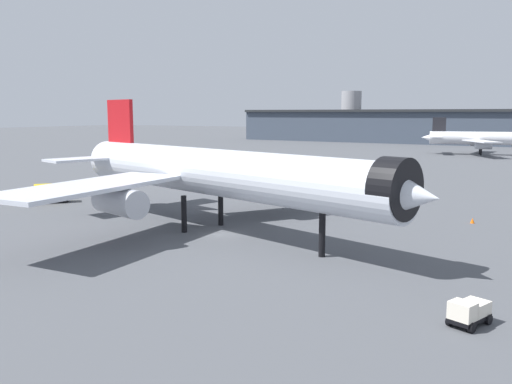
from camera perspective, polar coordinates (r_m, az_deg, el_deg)
name	(u,v)px	position (r m, az deg, el deg)	size (l,w,h in m)	color
ground	(222,235)	(64.68, -3.66, -4.51)	(900.00, 900.00, 0.00)	#4C4F54
airliner_near_gate	(214,173)	(65.37, -4.47, 2.01)	(57.00, 50.88, 16.31)	silver
airliner_far_taxiway	(486,139)	(203.16, 23.16, 5.22)	(43.02, 38.52, 12.92)	white
terminal_building	(473,127)	(270.54, 21.93, 6.43)	(234.21, 39.18, 25.61)	#3D4756
service_truck_front	(51,193)	(93.24, -20.81, -0.09)	(5.29, 5.69, 3.00)	black
baggage_tug_wing	(469,312)	(40.28, 21.56, -11.68)	(2.80, 3.56, 1.85)	black
traffic_cone_near_nose	(472,221)	(76.57, 21.89, -2.82)	(0.57, 0.57, 0.71)	#F2600C
traffic_cone_wingtip	(413,206)	(85.71, 16.27, -1.42)	(0.54, 0.54, 0.68)	#F2600C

